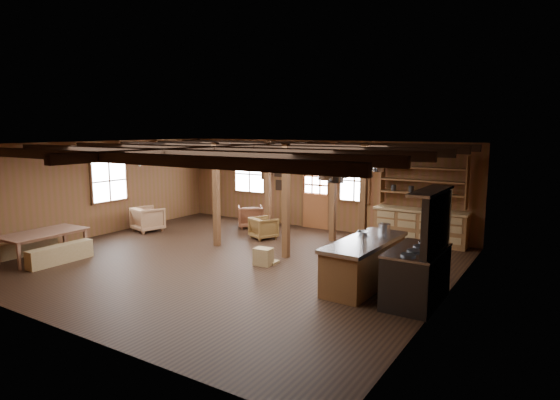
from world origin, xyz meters
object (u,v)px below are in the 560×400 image
object	(u,v)px
armchair_a	(250,217)
armchair_b	(264,228)
commercial_range	(419,267)
armchair_c	(148,219)
dining_table	(44,246)
kitchen_island	(364,262)

from	to	relation	value
armchair_a	armchair_b	distance (m)	1.62
commercial_range	armchair_a	world-z (taller)	commercial_range
armchair_b	armchair_c	size ratio (longest dim) A/B	0.82
commercial_range	dining_table	world-z (taller)	commercial_range
kitchen_island	armchair_b	world-z (taller)	kitchen_island
kitchen_island	armchair_c	world-z (taller)	kitchen_island
kitchen_island	armchair_b	bearing A→B (deg)	152.58
kitchen_island	commercial_range	world-z (taller)	commercial_range
dining_table	armchair_b	size ratio (longest dim) A/B	2.78
kitchen_island	dining_table	bearing A→B (deg)	-159.98
commercial_range	armchair_c	xyz separation A→B (m)	(-8.84, 1.58, -0.29)
dining_table	armchair_c	bearing A→B (deg)	3.63
dining_table	armchair_c	size ratio (longest dim) A/B	2.29
kitchen_island	commercial_range	size ratio (longest dim) A/B	1.20
armchair_b	armchair_c	xyz separation A→B (m)	(-3.60, -1.11, 0.07)
armchair_b	commercial_range	bearing A→B (deg)	178.71
armchair_b	dining_table	bearing A→B (deg)	80.53
kitchen_island	dining_table	xyz separation A→B (m)	(-7.34, -2.36, -0.14)
kitchen_island	armchair_b	size ratio (longest dim) A/B	3.69
dining_table	armchair_b	world-z (taller)	dining_table
commercial_range	armchair_b	distance (m)	5.91
armchair_a	armchair_b	world-z (taller)	armchair_a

